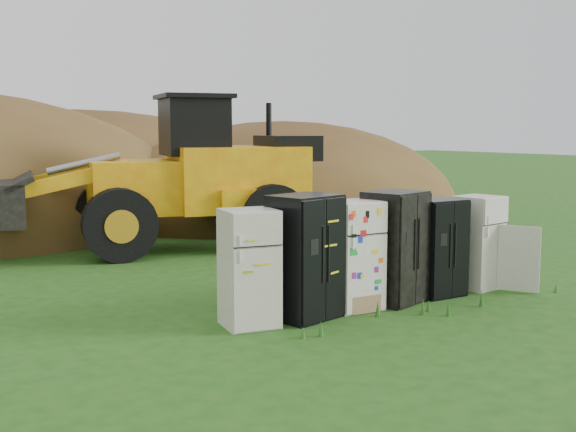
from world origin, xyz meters
name	(u,v)px	position (x,y,z in m)	size (l,w,h in m)	color
ground	(378,304)	(0.00, 0.00, 0.00)	(120.00, 120.00, 0.00)	#1D4E15
fridge_leftmost	(249,268)	(-2.40, 0.04, 0.85)	(0.75, 0.72, 1.70)	silver
fridge_black_side	(305,257)	(-1.47, -0.03, 0.94)	(0.98, 0.77, 1.87)	black
fridge_sticker	(353,255)	(-0.52, 0.01, 0.86)	(0.77, 0.71, 1.73)	white
fridge_dark_mid	(395,247)	(0.32, -0.02, 0.92)	(0.94, 0.77, 1.84)	black
fridge_black_right	(437,247)	(1.27, -0.03, 0.83)	(0.83, 0.69, 1.66)	black
fridge_open_door	(477,242)	(2.30, -0.01, 0.83)	(0.75, 0.69, 1.66)	silver
wheel_loader	(156,173)	(-0.90, 6.92, 1.82)	(7.52, 3.05, 3.64)	yellow
dirt_mound_right	(284,215)	(5.38, 11.17, 0.00)	(13.08, 9.59, 6.19)	#482D17
dirt_mound_back	(79,207)	(0.40, 17.29, 0.00)	(17.70, 11.80, 7.07)	#482D17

